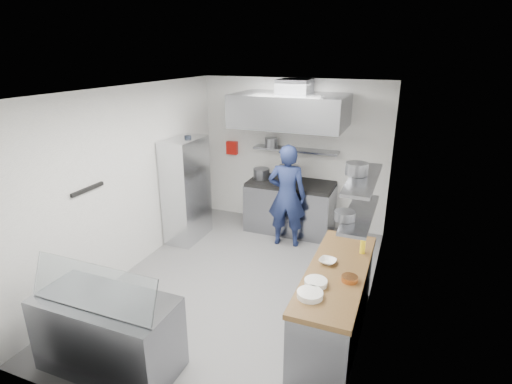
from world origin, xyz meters
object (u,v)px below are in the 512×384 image
at_px(gas_range, 290,208).
at_px(display_case, 109,334).
at_px(chef, 287,196).
at_px(wire_rack, 187,190).

relative_size(gas_range, display_case, 1.07).
distance_m(chef, display_case, 3.65).
bearing_deg(gas_range, chef, -79.55).
height_order(chef, wire_rack, wire_rack).
distance_m(gas_range, chef, 0.75).
bearing_deg(chef, gas_range, -88.08).
bearing_deg(gas_range, wire_rack, -148.49).
xyz_separation_m(chef, wire_rack, (-1.74, -0.41, 0.02)).
height_order(gas_range, wire_rack, wire_rack).
bearing_deg(display_case, chef, 76.25).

